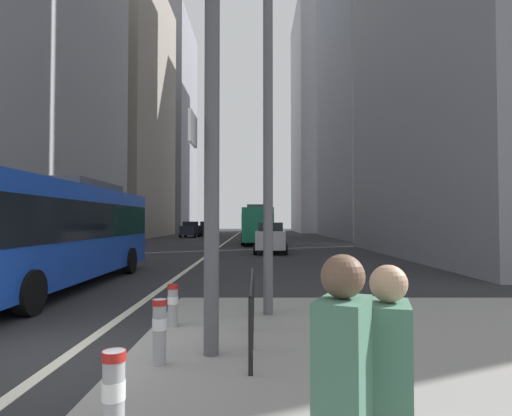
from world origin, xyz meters
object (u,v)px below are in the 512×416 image
bollard_right (158,328)px  bollard_back (172,303)px  car_oncoming_mid (189,229)px  city_bus_red_receding (256,223)px  traffic_signal_gantry (64,78)px  pedestrian_walking (388,391)px  city_bus_red_distant (252,222)px  car_receding_near (253,230)px  car_receding_far (270,237)px  street_lamp_post (267,66)px  bollard_left (112,397)px  car_oncoming_far (206,229)px  pedestrian_waiting (342,402)px  city_bus_blue_oncoming (54,228)px

bollard_right → bollard_back: 2.01m
car_oncoming_mid → bollard_back: (6.63, -44.62, -0.41)m
city_bus_red_receding → traffic_signal_gantry: size_ratio=1.80×
pedestrian_walking → car_oncoming_mid: bearing=100.2°
car_oncoming_mid → traffic_signal_gantry: (5.36, -46.23, 3.13)m
bollard_back → pedestrian_walking: size_ratio=0.46×
city_bus_red_receding → car_oncoming_mid: (-8.26, 13.84, -0.85)m
traffic_signal_gantry → city_bus_red_distant: bearing=87.6°
bollard_right → car_receding_near: bearing=88.5°
city_bus_red_receding → pedestrian_walking: city_bus_red_receding is taller
car_receding_far → bollard_right: bearing=-96.0°
city_bus_red_distant → car_oncoming_mid: size_ratio=2.46×
car_receding_far → traffic_signal_gantry: traffic_signal_gantry is taller
city_bus_red_receding → pedestrian_walking: 35.97m
car_receding_near → bollard_right: 42.92m
traffic_signal_gantry → bollard_right: traffic_signal_gantry is taller
street_lamp_post → car_receding_far: bearing=87.8°
city_bus_red_receding → bollard_left: (-1.30, -34.95, -1.22)m
car_receding_far → bollard_right: size_ratio=5.42×
car_oncoming_far → street_lamp_post: (6.77, -47.47, 4.29)m
city_bus_red_receding → car_receding_near: (-0.32, 10.12, -0.85)m
car_oncoming_mid → car_receding_far: same height
car_oncoming_mid → car_receding_near: 8.77m
bollard_right → car_oncoming_far: bearing=95.9°
car_oncoming_mid → bollard_right: (6.84, -46.62, -0.36)m
car_receding_far → pedestrian_walking: bearing=-90.4°
city_bus_red_receding → city_bus_red_distant: bearing=91.3°
street_lamp_post → pedestrian_waiting: street_lamp_post is taller
city_bus_blue_oncoming → car_receding_far: bearing=63.3°
traffic_signal_gantry → bollard_back: 4.10m
pedestrian_waiting → bollard_left: bearing=141.9°
street_lamp_post → pedestrian_walking: 7.49m
car_receding_near → pedestrian_waiting: car_receding_near is taller
car_receding_near → car_oncoming_far: (-6.34, 7.56, 0.00)m
car_oncoming_far → car_receding_near: bearing=-50.0°
street_lamp_post → bollard_back: 5.12m
city_bus_blue_oncoming → bollard_right: bearing=-56.1°
car_oncoming_mid → car_oncoming_far: size_ratio=0.95×
street_lamp_post → city_bus_blue_oncoming: bearing=146.7°
city_bus_blue_oncoming → bollard_back: size_ratio=15.04×
car_receding_far → bollard_right: car_receding_far is taller
street_lamp_post → bollard_right: size_ratio=9.30×
car_receding_far → pedestrian_waiting: 24.65m
city_bus_red_distant → bollard_back: bearing=-91.2°
city_bus_red_distant → traffic_signal_gantry: (-2.36, -55.73, 2.29)m
pedestrian_walking → bollard_right: bearing=123.2°
bollard_back → car_oncoming_mid: bearing=98.4°
car_oncoming_mid → bollard_back: car_oncoming_mid is taller
car_oncoming_far → traffic_signal_gantry: 50.31m
city_bus_red_receding → car_receding_near: city_bus_red_receding is taller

